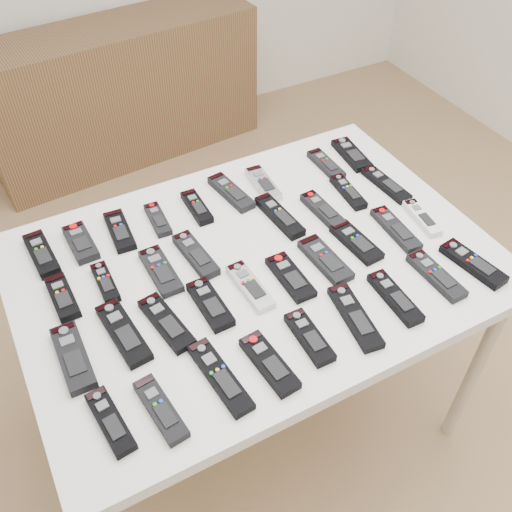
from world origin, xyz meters
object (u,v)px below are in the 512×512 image
remote_14 (323,210)px  remote_34 (436,276)px  remote_1 (81,243)px  remote_21 (250,286)px  remote_2 (120,231)px  remote_16 (386,184)px  remote_11 (161,271)px  remote_33 (395,298)px  remote_3 (158,219)px  remote_17 (73,357)px  remote_9 (63,297)px  remote_19 (166,323)px  remote_25 (396,229)px  remote_24 (356,242)px  remote_23 (325,260)px  remote_5 (231,192)px  remote_18 (124,333)px  remote_15 (348,192)px  remote_28 (161,409)px  remote_32 (355,317)px  remote_10 (105,283)px  table (256,276)px  remote_0 (42,254)px  remote_13 (279,216)px  remote_12 (196,255)px  remote_35 (473,264)px  sideboard (123,93)px  remote_22 (290,277)px  remote_30 (269,363)px  remote_20 (210,304)px  remote_29 (220,377)px  remote_7 (326,165)px  remote_4 (197,207)px  remote_6 (263,184)px  remote_8 (351,154)px

remote_14 → remote_34: bearing=-74.4°
remote_1 → remote_21: remote_1 is taller
remote_2 → remote_16: size_ratio=0.89×
remote_11 → remote_33: (0.48, -0.36, 0.00)m
remote_3 → remote_17: (-0.34, -0.36, 0.00)m
remote_9 → remote_34: size_ratio=0.84×
remote_19 → remote_25: 0.69m
remote_24 → remote_23: bearing=-175.2°
remote_9 → remote_16: size_ratio=0.81×
remote_5 → remote_18: (-0.46, -0.35, -0.00)m
remote_5 → remote_25: bearing=-55.2°
remote_1 → remote_21: size_ratio=0.88×
remote_11 → remote_15: 0.62m
remote_18 → remote_28: bearing=-94.8°
remote_24 → remote_32: 0.26m
remote_10 → remote_16: 0.88m
table → remote_0: 0.58m
remote_5 → remote_13: size_ratio=0.94×
remote_24 → remote_34: same height
remote_12 → remote_10: bearing=171.3°
remote_2 → remote_13: remote_13 is taller
remote_1 → remote_35: same height
remote_3 → remote_23: 0.49m
sideboard → remote_23: size_ratio=8.08×
remote_3 → remote_15: 0.57m
remote_22 → remote_30: bearing=-130.7°
remote_13 → remote_20: same height
remote_12 → remote_22: (0.18, -0.19, -0.00)m
remote_25 → remote_2: bearing=155.5°
remote_16 → remote_29: bearing=-156.2°
remote_2 → remote_24: bearing=-28.3°
remote_7 → table: bearing=-145.8°
remote_17 → remote_25: bearing=0.9°
table → remote_23: (0.16, -0.09, 0.07)m
remote_23 → remote_19: bearing=177.3°
remote_4 → remote_30: size_ratio=0.86×
remote_16 → remote_15: bearing=166.1°
remote_6 → remote_9: 0.68m
remote_1 → remote_15: size_ratio=0.94×
remote_33 → remote_19: bearing=161.8°
remote_8 → remote_21: same height
remote_7 → remote_34: same height
remote_11 → remote_34: (0.62, -0.35, 0.00)m
remote_3 → remote_13: 0.35m
remote_0 → remote_2: size_ratio=1.05×
table → remote_35: (0.50, -0.29, 0.07)m
remote_13 → remote_18: bearing=-164.4°
remote_14 → remote_23: bearing=-123.5°
table → remote_7: bearing=34.1°
remote_21 → remote_35: size_ratio=0.93×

